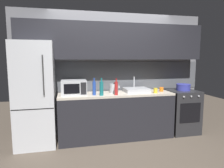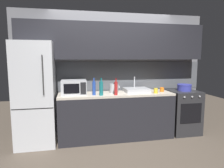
{
  "view_description": "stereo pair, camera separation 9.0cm",
  "coord_description": "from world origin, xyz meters",
  "px_view_note": "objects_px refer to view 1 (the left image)",
  "views": [
    {
      "loc": [
        -0.92,
        -2.8,
        1.57
      ],
      "look_at": [
        -0.08,
        0.9,
        1.08
      ],
      "focal_mm": 31.8,
      "sensor_mm": 36.0,
      "label": 1
    },
    {
      "loc": [
        -0.84,
        -2.82,
        1.57
      ],
      "look_at": [
        -0.08,
        0.9,
        1.08
      ],
      "focal_mm": 31.8,
      "sensor_mm": 36.0,
      "label": 2
    }
  ],
  "objects_px": {
    "wine_bottle_red": "(116,88)",
    "wine_bottle_blue": "(94,88)",
    "microwave": "(74,87)",
    "wine_bottle_teal": "(102,88)",
    "mug_yellow": "(156,91)",
    "kettle": "(114,88)",
    "cooking_pot": "(183,87)",
    "mug_orange": "(161,89)",
    "refrigerator": "(35,95)",
    "oven_range": "(182,111)"
  },
  "relations": [
    {
      "from": "oven_range",
      "to": "mug_yellow",
      "type": "distance_m",
      "value": 0.87
    },
    {
      "from": "mug_orange",
      "to": "cooking_pot",
      "type": "bearing_deg",
      "value": 2.67
    },
    {
      "from": "wine_bottle_teal",
      "to": "wine_bottle_red",
      "type": "bearing_deg",
      "value": -3.85
    },
    {
      "from": "wine_bottle_red",
      "to": "mug_orange",
      "type": "bearing_deg",
      "value": 10.72
    },
    {
      "from": "kettle",
      "to": "cooking_pot",
      "type": "bearing_deg",
      "value": -1.18
    },
    {
      "from": "microwave",
      "to": "mug_orange",
      "type": "height_order",
      "value": "microwave"
    },
    {
      "from": "refrigerator",
      "to": "wine_bottle_red",
      "type": "height_order",
      "value": "refrigerator"
    },
    {
      "from": "kettle",
      "to": "wine_bottle_teal",
      "type": "relative_size",
      "value": 0.63
    },
    {
      "from": "microwave",
      "to": "refrigerator",
      "type": "bearing_deg",
      "value": -178.45
    },
    {
      "from": "mug_yellow",
      "to": "mug_orange",
      "type": "bearing_deg",
      "value": 36.39
    },
    {
      "from": "oven_range",
      "to": "wine_bottle_teal",
      "type": "distance_m",
      "value": 1.87
    },
    {
      "from": "wine_bottle_teal",
      "to": "mug_yellow",
      "type": "bearing_deg",
      "value": 1.32
    },
    {
      "from": "wine_bottle_teal",
      "to": "mug_yellow",
      "type": "height_order",
      "value": "wine_bottle_teal"
    },
    {
      "from": "microwave",
      "to": "wine_bottle_teal",
      "type": "bearing_deg",
      "value": -23.69
    },
    {
      "from": "refrigerator",
      "to": "kettle",
      "type": "relative_size",
      "value": 9.13
    },
    {
      "from": "kettle",
      "to": "wine_bottle_blue",
      "type": "xyz_separation_m",
      "value": [
        -0.41,
        -0.15,
        0.04
      ]
    },
    {
      "from": "wine_bottle_teal",
      "to": "mug_orange",
      "type": "height_order",
      "value": "wine_bottle_teal"
    },
    {
      "from": "refrigerator",
      "to": "mug_orange",
      "type": "distance_m",
      "value": 2.44
    },
    {
      "from": "wine_bottle_teal",
      "to": "mug_yellow",
      "type": "xyz_separation_m",
      "value": [
        1.07,
        0.02,
        -0.08
      ]
    },
    {
      "from": "cooking_pot",
      "to": "mug_yellow",
      "type": "bearing_deg",
      "value": -166.53
    },
    {
      "from": "refrigerator",
      "to": "microwave",
      "type": "xyz_separation_m",
      "value": [
        0.68,
        0.02,
        0.1
      ]
    },
    {
      "from": "mug_orange",
      "to": "wine_bottle_teal",
      "type": "bearing_deg",
      "value": -172.33
    },
    {
      "from": "wine_bottle_red",
      "to": "cooking_pot",
      "type": "xyz_separation_m",
      "value": [
        1.51,
        0.21,
        -0.06
      ]
    },
    {
      "from": "refrigerator",
      "to": "mug_yellow",
      "type": "height_order",
      "value": "refrigerator"
    },
    {
      "from": "wine_bottle_red",
      "to": "wine_bottle_blue",
      "type": "distance_m",
      "value": 0.4
    },
    {
      "from": "kettle",
      "to": "cooking_pot",
      "type": "relative_size",
      "value": 0.7
    },
    {
      "from": "microwave",
      "to": "cooking_pot",
      "type": "distance_m",
      "value": 2.27
    },
    {
      "from": "kettle",
      "to": "mug_orange",
      "type": "bearing_deg",
      "value": -3.19
    },
    {
      "from": "oven_range",
      "to": "refrigerator",
      "type": "bearing_deg",
      "value": 179.98
    },
    {
      "from": "wine_bottle_blue",
      "to": "mug_yellow",
      "type": "distance_m",
      "value": 1.2
    },
    {
      "from": "wine_bottle_teal",
      "to": "wine_bottle_red",
      "type": "distance_m",
      "value": 0.27
    },
    {
      "from": "wine_bottle_red",
      "to": "wine_bottle_teal",
      "type": "bearing_deg",
      "value": 176.15
    },
    {
      "from": "oven_range",
      "to": "kettle",
      "type": "bearing_deg",
      "value": 178.75
    },
    {
      "from": "mug_orange",
      "to": "mug_yellow",
      "type": "relative_size",
      "value": 0.9
    },
    {
      "from": "kettle",
      "to": "cooking_pot",
      "type": "xyz_separation_m",
      "value": [
        1.5,
        -0.03,
        -0.02
      ]
    },
    {
      "from": "refrigerator",
      "to": "wine_bottle_blue",
      "type": "relative_size",
      "value": 5.81
    },
    {
      "from": "microwave",
      "to": "mug_orange",
      "type": "distance_m",
      "value": 1.76
    },
    {
      "from": "kettle",
      "to": "mug_orange",
      "type": "distance_m",
      "value": 0.99
    },
    {
      "from": "cooking_pot",
      "to": "microwave",
      "type": "bearing_deg",
      "value": 179.54
    },
    {
      "from": "oven_range",
      "to": "mug_orange",
      "type": "height_order",
      "value": "mug_orange"
    },
    {
      "from": "wine_bottle_red",
      "to": "mug_yellow",
      "type": "bearing_deg",
      "value": 3.06
    },
    {
      "from": "kettle",
      "to": "wine_bottle_blue",
      "type": "distance_m",
      "value": 0.44
    },
    {
      "from": "microwave",
      "to": "cooking_pot",
      "type": "relative_size",
      "value": 1.59
    },
    {
      "from": "oven_range",
      "to": "microwave",
      "type": "bearing_deg",
      "value": 179.5
    },
    {
      "from": "kettle",
      "to": "wine_bottle_teal",
      "type": "bearing_deg",
      "value": -141.82
    },
    {
      "from": "microwave",
      "to": "kettle",
      "type": "height_order",
      "value": "microwave"
    },
    {
      "from": "wine_bottle_red",
      "to": "cooking_pot",
      "type": "height_order",
      "value": "wine_bottle_red"
    },
    {
      "from": "wine_bottle_teal",
      "to": "cooking_pot",
      "type": "xyz_separation_m",
      "value": [
        1.78,
        0.19,
        -0.07
      ]
    },
    {
      "from": "cooking_pot",
      "to": "wine_bottle_teal",
      "type": "bearing_deg",
      "value": -173.76
    },
    {
      "from": "refrigerator",
      "to": "mug_orange",
      "type": "height_order",
      "value": "refrigerator"
    }
  ]
}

